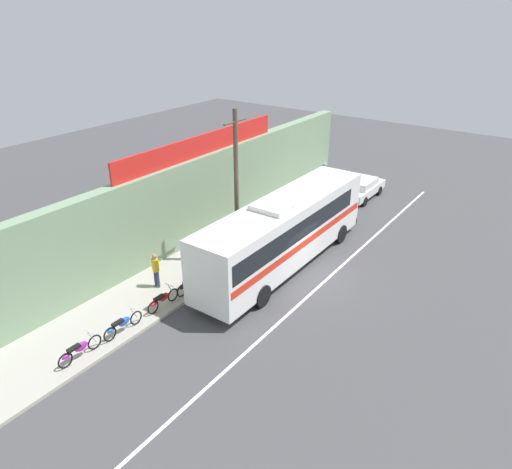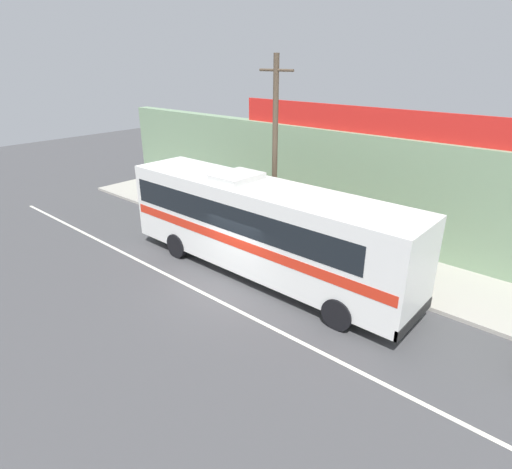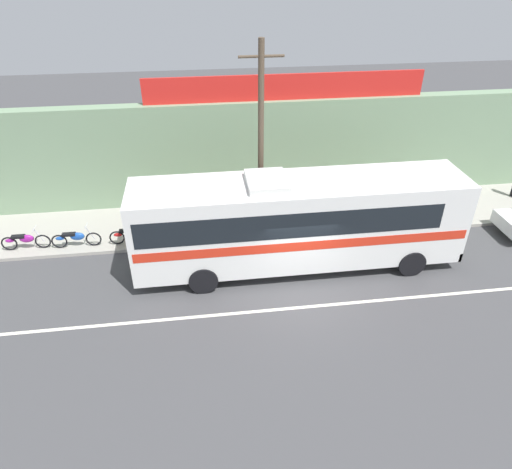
{
  "view_description": "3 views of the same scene",
  "coord_description": "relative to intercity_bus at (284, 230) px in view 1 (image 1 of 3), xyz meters",
  "views": [
    {
      "loc": [
        -18.03,
        -9.58,
        12.22
      ],
      "look_at": [
        -0.96,
        2.62,
        1.96
      ],
      "focal_mm": 33.31,
      "sensor_mm": 36.0,
      "label": 1
    },
    {
      "loc": [
        9.64,
        -9.37,
        7.76
      ],
      "look_at": [
        -0.12,
        1.73,
        1.56
      ],
      "focal_mm": 29.53,
      "sensor_mm": 36.0,
      "label": 2
    },
    {
      "loc": [
        -3.3,
        -12.53,
        10.63
      ],
      "look_at": [
        -1.31,
        2.4,
        1.06
      ],
      "focal_mm": 32.33,
      "sensor_mm": 36.0,
      "label": 3
    }
  ],
  "objects": [
    {
      "name": "motorcycle_red",
      "position": [
        -8.57,
        2.2,
        -1.5
      ],
      "size": [
        1.96,
        0.56,
        0.94
      ],
      "color": "black",
      "rests_on": "sidewalk_slab"
    },
    {
      "name": "motorcycle_black",
      "position": [
        -10.54,
        2.29,
        -1.5
      ],
      "size": [
        1.91,
        0.56,
        0.94
      ],
      "color": "black",
      "rests_on": "sidewalk_slab"
    },
    {
      "name": "pedestrian_by_curb",
      "position": [
        3.75,
        3.7,
        -0.97
      ],
      "size": [
        0.3,
        0.48,
        1.65
      ],
      "color": "black",
      "rests_on": "sidewalk_slab"
    },
    {
      "name": "pedestrian_far_right",
      "position": [
        -5.3,
        3.63,
        -0.91
      ],
      "size": [
        0.3,
        0.48,
        1.74
      ],
      "color": "navy",
      "rests_on": "sidewalk_slab"
    },
    {
      "name": "storefront_billboard",
      "position": [
        0.58,
        5.66,
        3.28
      ],
      "size": [
        12.33,
        0.12,
        1.1
      ],
      "primitive_type": "cube",
      "color": "red",
      "rests_on": "storefront_facade"
    },
    {
      "name": "intercity_bus",
      "position": [
        0.0,
        0.0,
        0.0
      ],
      "size": [
        12.11,
        2.64,
        3.78
      ],
      "color": "white",
      "rests_on": "ground_plane"
    },
    {
      "name": "storefront_facade",
      "position": [
        -0.1,
        5.66,
        0.33
      ],
      "size": [
        30.0,
        0.7,
        4.8
      ],
      "primitive_type": "cube",
      "color": "gray",
      "rests_on": "ground_plane"
    },
    {
      "name": "motorcycle_blue",
      "position": [
        -4.62,
        2.1,
        -1.5
      ],
      "size": [
        1.91,
        0.56,
        0.94
      ],
      "color": "black",
      "rests_on": "sidewalk_slab"
    },
    {
      "name": "pedestrian_far_left",
      "position": [
        11.65,
        3.94,
        -0.93
      ],
      "size": [
        0.3,
        0.48,
        1.7
      ],
      "color": "black",
      "rests_on": "sidewalk_slab"
    },
    {
      "name": "sidewalk_slab",
      "position": [
        -0.1,
        3.51,
        -2.0
      ],
      "size": [
        30.0,
        3.6,
        0.14
      ],
      "primitive_type": "cube",
      "color": "#A8A399",
      "rests_on": "ground_plane"
    },
    {
      "name": "motorcycle_purple",
      "position": [
        -6.36,
        2.17,
        -1.5
      ],
      "size": [
        1.82,
        0.56,
        0.94
      ],
      "color": "black",
      "rests_on": "sidewalk_slab"
    },
    {
      "name": "parked_car",
      "position": [
        11.2,
        0.76,
        -1.33
      ],
      "size": [
        4.31,
        1.88,
        1.37
      ],
      "color": "silver",
      "rests_on": "ground_plane"
    },
    {
      "name": "utility_pole",
      "position": [
        -1.03,
        2.12,
        2.11
      ],
      "size": [
        1.6,
        0.22,
        7.81
      ],
      "color": "brown",
      "rests_on": "sidewalk_slab"
    },
    {
      "name": "road_center_stripe",
      "position": [
        -0.1,
        -2.49,
        -2.06
      ],
      "size": [
        30.0,
        0.14,
        0.01
      ],
      "primitive_type": "cube",
      "color": "silver",
      "rests_on": "ground_plane"
    },
    {
      "name": "ground_plane",
      "position": [
        -0.1,
        -1.69,
        -2.07
      ],
      "size": [
        70.0,
        70.0,
        0.0
      ],
      "primitive_type": "plane",
      "color": "#444447"
    }
  ]
}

